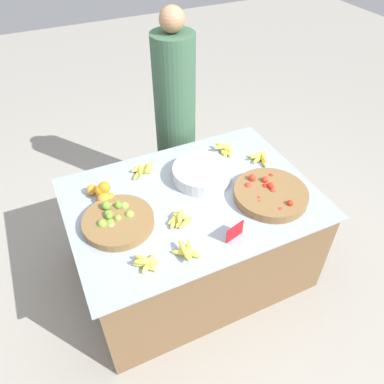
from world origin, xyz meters
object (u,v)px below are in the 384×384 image
at_px(tomato_basket, 270,194).
at_px(price_sign, 235,232).
at_px(lime_bowl, 118,221).
at_px(vendor_person, 175,123).
at_px(metal_bowl, 202,173).

height_order(tomato_basket, price_sign, price_sign).
relative_size(lime_bowl, tomato_basket, 0.90).
relative_size(tomato_basket, vendor_person, 0.29).
distance_m(lime_bowl, tomato_basket, 0.97).
bearing_deg(metal_bowl, lime_bowl, -165.03).
height_order(metal_bowl, price_sign, price_sign).
bearing_deg(metal_bowl, price_sign, -96.72).
bearing_deg(vendor_person, tomato_basket, -77.80).
distance_m(lime_bowl, metal_bowl, 0.66).
bearing_deg(price_sign, vendor_person, 67.41).
height_order(lime_bowl, metal_bowl, lime_bowl).
bearing_deg(lime_bowl, metal_bowl, 14.97).
xyz_separation_m(lime_bowl, price_sign, (0.58, -0.39, 0.02)).
xyz_separation_m(price_sign, vendor_person, (0.16, 1.23, -0.01)).
bearing_deg(metal_bowl, vendor_person, 82.26).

